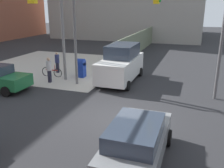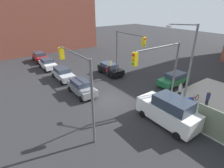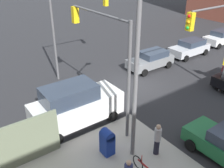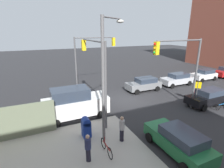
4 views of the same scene
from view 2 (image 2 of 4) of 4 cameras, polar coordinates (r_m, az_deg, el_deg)
The scene contains 19 objects.
ground_plane at distance 19.05m, azimuth -1.02°, elevation -5.39°, with size 120.00×120.00×0.00m, color #28282B.
traffic_signal_nw_corner at distance 21.87m, azimuth 4.76°, elevation 11.51°, with size 5.09×0.36×6.50m.
traffic_signal_se_corner at distance 13.02m, azimuth -10.98°, elevation 2.03°, with size 5.18×0.36×6.50m.
traffic_signal_ne_corner at distance 15.64m, azimuth 15.67°, elevation 5.51°, with size 0.36×5.65×6.50m.
street_lamp_corner at distance 17.98m, azimuth 23.29°, elevation 7.05°, with size 2.27×1.76×8.00m.
warning_sign_two_way at distance 24.61m, azimuth -0.37°, elevation 5.89°, with size 0.48×0.48×2.40m.
mailbox_blue at distance 18.41m, azimuth 23.68°, elevation -6.07°, with size 0.56×0.64×1.43m.
hatchback_red at distance 34.72m, azimuth -22.46°, elevation 8.22°, with size 4.29×2.02×1.62m.
hatchback_black at distance 25.95m, azimuth -0.62°, elevation 5.03°, with size 4.41×2.02×1.62m.
coupe_green at distance 23.56m, azimuth 19.55°, elevation 1.49°, with size 2.02×4.41×1.62m.
coupe_silver at distance 25.01m, azimuth -15.78°, elevation 3.32°, with size 4.43×2.02×1.62m.
sedan_gray at distance 20.37m, azimuth -9.93°, elevation -1.02°, with size 4.31×2.02×1.62m.
sedan_white at distance 30.03m, azimuth -20.22°, elevation 6.23°, with size 3.93×2.02×1.62m.
van_white_delivery at distance 15.73m, azimuth 17.92°, elevation -8.29°, with size 5.40×2.32×2.62m.
pedestrian_crossing at distance 25.00m, azimuth -1.58°, elevation 4.21°, with size 0.36×0.36×1.61m.
pedestrian_waiting at distance 20.37m, azimuth 21.28°, elevation -2.09°, with size 0.36×0.36×1.81m.
pedestrian_walking_north at distance 20.09m, azimuth 28.78°, elevation -4.14°, with size 0.36×0.36×1.70m.
bicycle_leaning_on_fence at distance 20.59m, azimuth 25.31°, elevation -4.43°, with size 0.05×1.75×0.97m.
bicycle_at_crosswalk at distance 27.14m, azimuth 1.06°, elevation 4.80°, with size 1.75×0.05×0.97m.
Camera 2 is at (13.54, -9.46, 9.48)m, focal length 28.00 mm.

